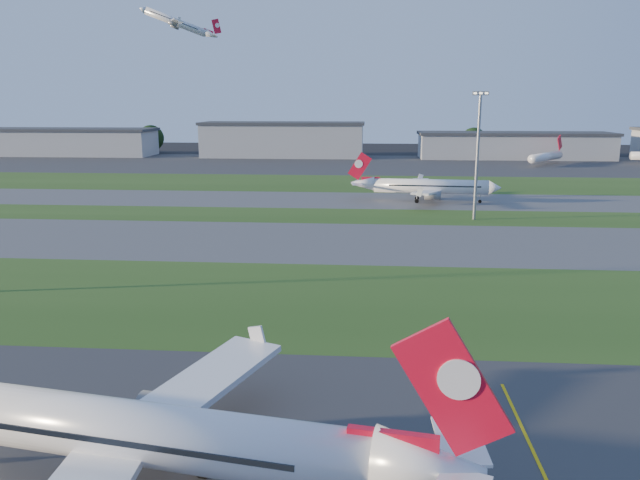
# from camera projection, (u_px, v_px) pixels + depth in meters

# --- Properties ---
(grass_strip_a) EXTENTS (300.00, 34.00, 0.01)m
(grass_strip_a) POSITION_uv_depth(u_px,v_px,m) (422.00, 303.00, 75.11)
(grass_strip_a) COLOR #2C4E1A
(grass_strip_a) RESTS_ON ground
(taxiway_a) EXTENTS (300.00, 32.00, 0.01)m
(taxiway_a) POSITION_uv_depth(u_px,v_px,m) (407.00, 243.00, 107.23)
(taxiway_a) COLOR #515154
(taxiway_a) RESTS_ON ground
(grass_strip_b) EXTENTS (300.00, 18.00, 0.01)m
(grass_strip_b) POSITION_uv_depth(u_px,v_px,m) (400.00, 217.00, 131.56)
(grass_strip_b) COLOR #2C4E1A
(grass_strip_b) RESTS_ON ground
(taxiway_b) EXTENTS (300.00, 26.00, 0.01)m
(taxiway_b) POSITION_uv_depth(u_px,v_px,m) (396.00, 201.00, 152.97)
(taxiway_b) COLOR #515154
(taxiway_b) RESTS_ON ground
(grass_strip_c) EXTENTS (300.00, 40.00, 0.01)m
(grass_strip_c) POSITION_uv_depth(u_px,v_px,m) (392.00, 184.00, 185.09)
(grass_strip_c) COLOR #2C4E1A
(grass_strip_c) RESTS_ON ground
(apron_far) EXTENTS (400.00, 80.00, 0.01)m
(apron_far) POSITION_uv_depth(u_px,v_px,m) (387.00, 164.00, 243.48)
(apron_far) COLOR #333335
(apron_far) RESTS_ON ground
(airliner_parked) EXTENTS (36.95, 31.10, 11.60)m
(airliner_parked) POSITION_uv_depth(u_px,v_px,m) (135.00, 434.00, 37.62)
(airliner_parked) COLOR white
(airliner_parked) RESTS_ON ground
(airliner_taxiing) EXTENTS (33.79, 28.58, 10.54)m
(airliner_taxiing) POSITION_uv_depth(u_px,v_px,m) (429.00, 187.00, 150.49)
(airliner_taxiing) COLOR white
(airliner_taxiing) RESTS_ON ground
(airliner_departing) EXTENTS (28.09, 23.57, 8.88)m
(airliner_departing) POSITION_uv_depth(u_px,v_px,m) (177.00, 22.00, 233.32)
(airliner_departing) COLOR white
(mini_jet_near) EXTENTS (18.58, 23.90, 9.48)m
(mini_jet_near) POSITION_uv_depth(u_px,v_px,m) (546.00, 157.00, 238.84)
(mini_jet_near) COLOR white
(mini_jet_near) RESTS_ON ground
(light_mast_centre) EXTENTS (3.20, 0.70, 25.80)m
(light_mast_centre) POSITION_uv_depth(u_px,v_px,m) (478.00, 147.00, 125.25)
(light_mast_centre) COLOR gray
(light_mast_centre) RESTS_ON ground
(hangar_far_west) EXTENTS (91.80, 23.00, 12.20)m
(hangar_far_west) POSITION_uv_depth(u_px,v_px,m) (54.00, 142.00, 283.01)
(hangar_far_west) COLOR #A6A9AE
(hangar_far_west) RESTS_ON ground
(hangar_west) EXTENTS (71.40, 23.00, 15.20)m
(hangar_west) POSITION_uv_depth(u_px,v_px,m) (283.00, 139.00, 274.53)
(hangar_west) COLOR #A6A9AE
(hangar_west) RESTS_ON ground
(hangar_east) EXTENTS (81.60, 23.00, 11.20)m
(hangar_east) POSITION_uv_depth(u_px,v_px,m) (514.00, 145.00, 267.19)
(hangar_east) COLOR #A6A9AE
(hangar_east) RESTS_ON ground
(tree_west) EXTENTS (12.10, 12.10, 13.20)m
(tree_west) POSITION_uv_depth(u_px,v_px,m) (151.00, 138.00, 294.28)
(tree_west) COLOR black
(tree_west) RESTS_ON ground
(tree_mid_west) EXTENTS (9.90, 9.90, 10.80)m
(tree_mid_west) POSITION_uv_depth(u_px,v_px,m) (341.00, 142.00, 283.68)
(tree_mid_west) COLOR black
(tree_mid_west) RESTS_ON ground
(tree_mid_east) EXTENTS (11.55, 11.55, 12.60)m
(tree_mid_east) POSITION_uv_depth(u_px,v_px,m) (473.00, 140.00, 281.73)
(tree_mid_east) COLOR black
(tree_mid_east) RESTS_ON ground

